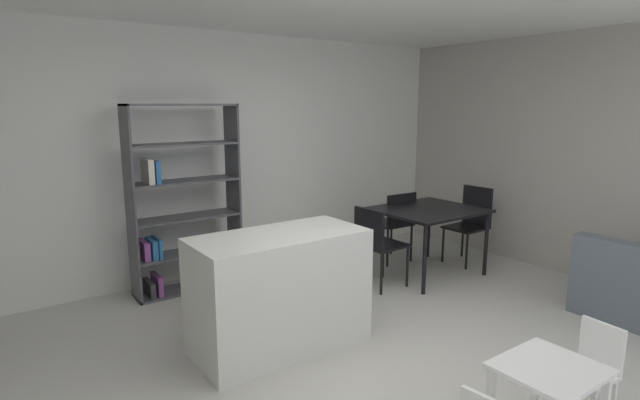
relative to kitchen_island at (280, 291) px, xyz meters
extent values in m
plane|color=beige|center=(0.39, -0.72, -0.47)|extent=(8.98, 8.98, 0.00)
cube|color=white|center=(0.39, 2.02, 0.89)|extent=(6.54, 0.06, 2.72)
cube|color=#B2ADA3|center=(3.63, -0.72, 0.89)|extent=(0.06, 5.54, 2.72)
cube|color=silver|center=(0.00, 0.00, 0.00)|extent=(1.38, 0.66, 0.94)
cube|color=#4C4C51|center=(-0.68, 1.65, 0.50)|extent=(0.02, 0.34, 1.94)
cube|color=#4C4C51|center=(0.41, 1.65, 0.50)|extent=(0.02, 0.34, 1.94)
cube|color=#4C4C51|center=(-0.13, 1.65, 1.46)|extent=(1.11, 0.34, 0.02)
cube|color=#4C4C51|center=(-0.13, 1.65, -0.46)|extent=(1.11, 0.34, 0.02)
cube|color=#4C4C51|center=(-0.13, 1.65, -0.07)|extent=(1.07, 0.34, 0.02)
cube|color=#4C4C51|center=(-0.13, 1.65, 0.31)|extent=(1.07, 0.34, 0.02)
cube|color=#4C4C51|center=(-0.13, 1.65, 0.69)|extent=(1.07, 0.34, 0.02)
cube|color=#4C4C51|center=(-0.13, 1.65, 1.07)|extent=(1.07, 0.34, 0.02)
cube|color=#38383D|center=(-0.55, 1.65, -0.37)|extent=(0.05, 0.28, 0.15)
cube|color=#8E4793|center=(-0.48, 1.65, -0.35)|extent=(0.05, 0.28, 0.20)
cube|color=#8E4793|center=(-0.58, 1.65, 0.04)|extent=(0.06, 0.28, 0.19)
cube|color=#2D6BAD|center=(-0.51, 1.65, 0.04)|extent=(0.05, 0.28, 0.19)
cube|color=#2D6BAD|center=(-0.45, 1.65, 0.04)|extent=(0.03, 0.28, 0.20)
cube|color=silver|center=(-0.50, 1.65, 0.82)|extent=(0.06, 0.28, 0.24)
cube|color=#2D6BAD|center=(-0.43, 1.65, 0.81)|extent=(0.04, 0.28, 0.22)
cube|color=white|center=(0.56, -1.94, 0.04)|extent=(0.54, 0.49, 0.02)
cube|color=white|center=(0.79, -1.74, -0.22)|extent=(0.04, 0.04, 0.49)
cube|color=white|center=(1.01, -1.94, -0.15)|extent=(0.29, 0.29, 0.02)
cube|color=white|center=(1.13, -1.95, 0.01)|extent=(0.04, 0.27, 0.29)
cube|color=white|center=(0.91, -1.82, -0.32)|extent=(0.03, 0.03, 0.31)
cube|color=white|center=(1.12, -1.84, -0.32)|extent=(0.03, 0.03, 0.31)
cube|color=black|center=(2.28, 0.53, 0.28)|extent=(1.13, 0.99, 0.03)
cylinder|color=black|center=(1.78, 0.09, -0.10)|extent=(0.04, 0.04, 0.74)
cylinder|color=black|center=(2.79, 0.09, -0.10)|extent=(0.04, 0.04, 0.74)
cylinder|color=black|center=(1.78, 0.96, -0.10)|extent=(0.04, 0.04, 0.74)
cylinder|color=black|center=(2.79, 0.96, -0.10)|extent=(0.04, 0.04, 0.74)
cube|color=black|center=(1.60, 0.53, -0.01)|extent=(0.45, 0.44, 0.03)
cube|color=black|center=(1.39, 0.52, 0.20)|extent=(0.04, 0.43, 0.40)
cylinder|color=black|center=(1.79, 0.35, -0.25)|extent=(0.03, 0.03, 0.44)
cylinder|color=black|center=(1.78, 0.72, -0.25)|extent=(0.03, 0.03, 0.44)
cylinder|color=black|center=(1.41, 0.34, -0.25)|extent=(0.03, 0.03, 0.44)
cylinder|color=black|center=(1.40, 0.71, -0.25)|extent=(0.03, 0.03, 0.44)
cube|color=black|center=(2.97, 0.53, -0.02)|extent=(0.46, 0.42, 0.03)
cube|color=black|center=(3.17, 0.53, 0.23)|extent=(0.04, 0.41, 0.48)
cylinder|color=black|center=(2.77, 0.70, -0.25)|extent=(0.03, 0.03, 0.43)
cylinder|color=black|center=(2.78, 0.35, -0.25)|extent=(0.03, 0.03, 0.43)
cylinder|color=black|center=(3.15, 0.71, -0.25)|extent=(0.03, 0.03, 0.43)
cylinder|color=black|center=(3.16, 0.36, -0.25)|extent=(0.03, 0.03, 0.43)
cube|color=black|center=(2.28, 1.14, 0.01)|extent=(0.46, 0.45, 0.03)
cube|color=black|center=(2.27, 0.94, 0.22)|extent=(0.45, 0.05, 0.39)
cylinder|color=black|center=(2.48, 1.32, -0.24)|extent=(0.03, 0.03, 0.47)
cylinder|color=black|center=(2.10, 1.33, -0.24)|extent=(0.03, 0.03, 0.47)
cylinder|color=black|center=(2.47, 0.94, -0.24)|extent=(0.03, 0.03, 0.47)
cylinder|color=black|center=(2.08, 0.96, -0.24)|extent=(0.03, 0.03, 0.47)
cube|color=slate|center=(3.07, -1.06, -0.02)|extent=(0.74, 0.14, 0.20)
camera|label=1|loc=(-1.92, -3.24, 1.46)|focal=27.87mm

